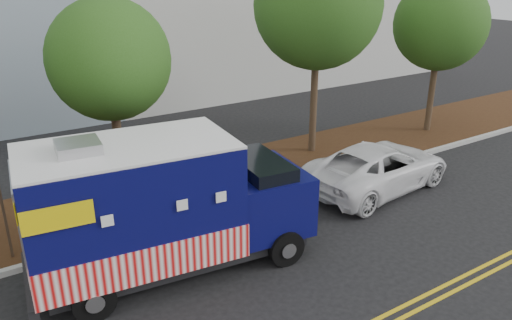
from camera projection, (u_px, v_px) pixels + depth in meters
ground at (206, 246)px, 12.89m from camera, size 120.00×120.00×0.00m
curb at (183, 222)px, 13.96m from camera, size 120.00×0.18×0.15m
mulch_strip at (154, 195)px, 15.61m from camera, size 120.00×4.00×0.15m
tree_b at (109, 60)px, 13.65m from camera, size 3.38×3.38×6.06m
tree_c at (318, 5)px, 17.22m from camera, size 4.47×4.47×7.74m
tree_d at (440, 24)px, 19.96m from camera, size 3.71×3.71×6.45m
sign_post at (5, 218)px, 11.79m from camera, size 0.06×0.06×2.40m
food_truck at (159, 210)px, 11.34m from camera, size 6.82×3.14×3.48m
white_car at (378, 167)px, 16.02m from camera, size 5.56×3.02×1.48m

